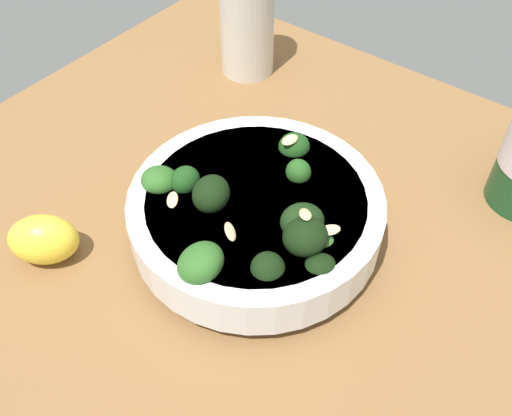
# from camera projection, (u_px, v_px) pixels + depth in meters

# --- Properties ---
(ground_plane) EXTENTS (0.72, 0.72, 0.04)m
(ground_plane) POSITION_uv_depth(u_px,v_px,m) (236.00, 255.00, 0.56)
(ground_plane) COLOR brown
(bowl_of_broccoli) EXTENTS (0.23, 0.23, 0.08)m
(bowl_of_broccoli) POSITION_uv_depth(u_px,v_px,m) (255.00, 213.00, 0.52)
(bowl_of_broccoli) COLOR white
(bowl_of_broccoli) RESTS_ON ground_plane
(lemon_wedge) EXTENTS (0.08, 0.07, 0.05)m
(lemon_wedge) POSITION_uv_depth(u_px,v_px,m) (44.00, 240.00, 0.51)
(lemon_wedge) COLOR yellow
(lemon_wedge) RESTS_ON ground_plane
(bottle_tall) EXTENTS (0.07, 0.07, 0.16)m
(bottle_tall) POSITION_uv_depth(u_px,v_px,m) (247.00, 13.00, 0.68)
(bottle_tall) COLOR beige
(bottle_tall) RESTS_ON ground_plane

